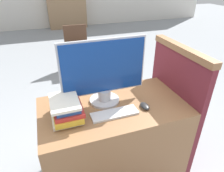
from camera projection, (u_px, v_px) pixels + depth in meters
name	position (u px, v px, depth m)	size (l,w,h in m)	color
desk	(113.00, 143.00, 1.73)	(1.13, 0.63, 0.78)	#8C603D
carrel_divider	(172.00, 107.00, 1.83)	(0.07, 0.71, 1.18)	maroon
monitor	(104.00, 73.00, 1.48)	(0.65, 0.24, 0.51)	#B7B7BC
keyboard	(115.00, 114.00, 1.44)	(0.34, 0.11, 0.02)	silver
mouse	(145.00, 106.00, 1.51)	(0.06, 0.10, 0.03)	#262626
book_stack	(67.00, 109.00, 1.38)	(0.22, 0.28, 0.15)	silver
far_chair	(77.00, 46.00, 3.82)	(0.44, 0.44, 0.83)	#4C3323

